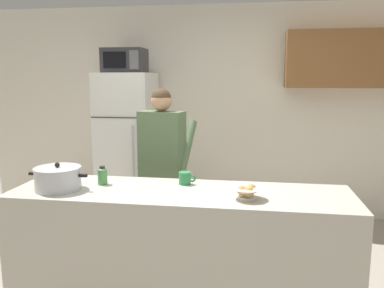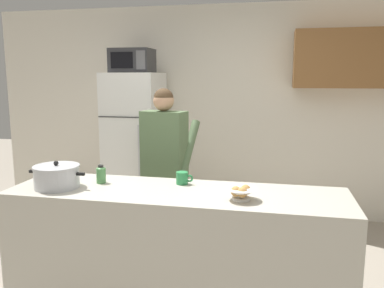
# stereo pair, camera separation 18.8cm
# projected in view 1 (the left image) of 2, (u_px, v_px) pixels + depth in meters

# --- Properties ---
(back_wall_unit) EXTENTS (6.00, 0.48, 2.60)m
(back_wall_unit) POSITION_uv_depth(u_px,v_px,m) (231.00, 104.00, 4.92)
(back_wall_unit) COLOR silver
(back_wall_unit) RESTS_ON ground
(kitchen_island) EXTENTS (2.45, 0.68, 0.92)m
(kitchen_island) POSITION_uv_depth(u_px,v_px,m) (181.00, 251.00, 2.90)
(kitchen_island) COLOR #BCB7A8
(kitchen_island) RESTS_ON ground
(refrigerator) EXTENTS (0.64, 0.68, 1.78)m
(refrigerator) POSITION_uv_depth(u_px,v_px,m) (128.00, 147.00, 4.78)
(refrigerator) COLOR white
(refrigerator) RESTS_ON ground
(microwave) EXTENTS (0.48, 0.37, 0.28)m
(microwave) POSITION_uv_depth(u_px,v_px,m) (125.00, 61.00, 4.59)
(microwave) COLOR #2D2D30
(microwave) RESTS_ON refrigerator
(person_near_pot) EXTENTS (0.56, 0.49, 1.63)m
(person_near_pot) POSITION_uv_depth(u_px,v_px,m) (162.00, 154.00, 3.68)
(person_near_pot) COLOR #726656
(person_near_pot) RESTS_ON ground
(cooking_pot) EXTENTS (0.44, 0.33, 0.20)m
(cooking_pot) POSITION_uv_depth(u_px,v_px,m) (58.00, 178.00, 2.84)
(cooking_pot) COLOR silver
(cooking_pot) RESTS_ON kitchen_island
(coffee_mug) EXTENTS (0.13, 0.09, 0.10)m
(coffee_mug) POSITION_uv_depth(u_px,v_px,m) (185.00, 178.00, 3.00)
(coffee_mug) COLOR #2D8C4C
(coffee_mug) RESTS_ON kitchen_island
(bread_bowl) EXTENTS (0.22, 0.22, 0.10)m
(bread_bowl) POSITION_uv_depth(u_px,v_px,m) (247.00, 192.00, 2.62)
(bread_bowl) COLOR white
(bread_bowl) RESTS_ON kitchen_island
(bottle_near_edge) EXTENTS (0.07, 0.07, 0.14)m
(bottle_near_edge) POSITION_uv_depth(u_px,v_px,m) (102.00, 175.00, 2.99)
(bottle_near_edge) COLOR #4C8C4C
(bottle_near_edge) RESTS_ON kitchen_island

